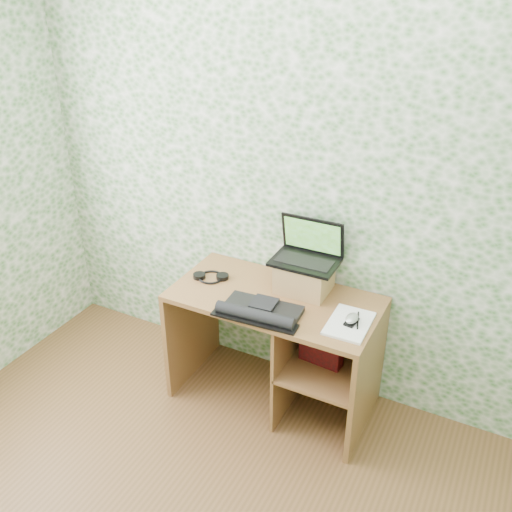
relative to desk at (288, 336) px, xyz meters
The scene contains 10 objects.
wall_back 0.87m from the desk, 105.57° to the left, with size 3.50×3.50×0.00m, color silver.
desk is the anchor object (origin of this frame).
riser 0.38m from the desk, 71.57° to the left, with size 0.30×0.25×0.18m, color olive.
laptop 0.53m from the desk, 76.11° to the left, with size 0.38×0.27×0.25m.
keyboard 0.38m from the desk, 108.10° to the right, with size 0.49×0.27×0.07m.
headphones 0.58m from the desk, behind, with size 0.21×0.20×0.03m.
notepad 0.49m from the desk, 13.80° to the right, with size 0.21×0.30×0.01m, color silver.
mouse 0.51m from the desk, 13.06° to the right, with size 0.06×0.10×0.03m, color silver.
pen 0.52m from the desk, ahead, with size 0.01×0.01×0.16m, color black.
red_box 0.23m from the desk, ahead, with size 0.25×0.08×0.30m, color maroon.
Camera 1 is at (1.16, -1.06, 2.51)m, focal length 40.00 mm.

